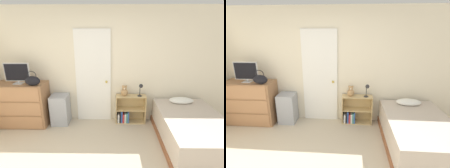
% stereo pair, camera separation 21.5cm
% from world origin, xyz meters
% --- Properties ---
extents(wall_back, '(10.00, 0.06, 2.55)m').
position_xyz_m(wall_back, '(0.00, 2.16, 1.27)').
color(wall_back, beige).
rests_on(wall_back, ground_plane).
extents(door_closed, '(0.78, 0.09, 2.09)m').
position_xyz_m(door_closed, '(-0.18, 2.11, 1.04)').
color(door_closed, white).
rests_on(door_closed, ground_plane).
extents(dresser, '(1.10, 0.50, 0.97)m').
position_xyz_m(dresser, '(-1.74, 1.86, 0.49)').
color(dresser, '#996B47').
rests_on(dresser, ground_plane).
extents(tv, '(0.52, 0.16, 0.44)m').
position_xyz_m(tv, '(-1.73, 1.84, 1.20)').
color(tv, '#B7B7BC').
rests_on(tv, dresser).
extents(handbag, '(0.31, 0.12, 0.31)m').
position_xyz_m(handbag, '(-1.37, 1.71, 1.08)').
color(handbag, black).
rests_on(handbag, dresser).
extents(storage_bin, '(0.37, 0.38, 0.68)m').
position_xyz_m(storage_bin, '(-0.92, 1.92, 0.34)').
color(storage_bin, '#999EA8').
rests_on(storage_bin, ground_plane).
extents(bookshelf, '(0.68, 0.24, 0.66)m').
position_xyz_m(bookshelf, '(0.62, 2.00, 0.27)').
color(bookshelf, tan).
rests_on(bookshelf, ground_plane).
extents(teddy_bear, '(0.16, 0.16, 0.24)m').
position_xyz_m(teddy_bear, '(0.52, 1.99, 0.76)').
color(teddy_bear, tan).
rests_on(teddy_bear, bookshelf).
extents(desk_lamp, '(0.11, 0.11, 0.29)m').
position_xyz_m(desk_lamp, '(0.87, 1.96, 0.86)').
color(desk_lamp, '#262628').
rests_on(desk_lamp, bookshelf).
extents(bed, '(1.15, 1.81, 0.66)m').
position_xyz_m(bed, '(1.74, 1.22, 0.28)').
color(bed, brown).
rests_on(bed, ground_plane).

